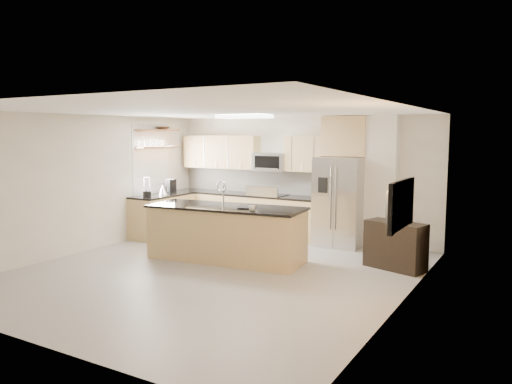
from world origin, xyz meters
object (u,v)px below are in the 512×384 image
Objects in this scene: credenza at (395,246)px; blender at (147,188)px; coffee_maker at (171,186)px; refrigerator at (340,202)px; microwave at (271,162)px; island at (226,233)px; cup at (252,208)px; platter at (246,207)px; television at (393,204)px; bowl at (163,127)px; flower_vase at (401,204)px; range at (268,215)px; kettle at (163,189)px.

blender reaches higher than credenza.
refrigerator is at bearing 10.56° from coffee_maker.
microwave is 1.82m from refrigerator.
island reaches higher than cup.
refrigerator is 1.92m from credenza.
cup is at bearing -42.35° from platter.
blender is (-2.79, 0.58, 0.12)m from platter.
television reaches higher than credenza.
coffee_maker is at bearing 154.05° from platter.
bowl is at bearing 155.71° from platter.
television is (2.52, -0.76, 0.34)m from cup.
microwave is 3.45m from flower_vase.
platter is at bearing 137.65° from cup.
television is at bearing -15.86° from blender.
microwave reaches higher than flower_vase.
bowl is at bearing -169.43° from refrigerator.
platter is (0.72, -2.12, 0.51)m from range.
range is at bearing 108.78° from platter.
blender is 0.45m from kettle.
flower_vase is (5.39, -0.43, -1.29)m from bowl.
range is 1.87× the size of flower_vase.
refrigerator is 2.93× the size of flower_vase.
cup is at bearing -24.68° from island.
range is 2.30m from coffee_maker.
coffee_maker reaches higher than platter.
cup is 3.18m from blender.
blender is 1.58× the size of kettle.
refrigerator reaches higher than credenza.
island is at bearing -144.25° from credenza.
flower_vase is (1.48, -1.16, 0.21)m from refrigerator.
bowl is (-0.18, 0.76, 1.28)m from blender.
credenza is (2.76, 0.90, -0.09)m from island.
refrigerator is at bearing -1.60° from range.
television is at bearing -19.80° from platter.
refrigerator is at bearing 15.81° from kettle.
cup reaches higher than credenza.
blender is 5.81m from television.
refrigerator reaches higher than island.
cup is (0.67, -0.23, 0.53)m from island.
flower_vase is at bearing 45.42° from credenza.
microwave is at bearing 22.56° from coffee_maker.
cup is at bearing -133.95° from credenza.
cup is 0.43× the size of kettle.
blender is 0.67× the size of flower_vase.
platter is 0.34× the size of television.
coffee_maker is 1.32m from bowl.
island is 9.39× the size of coffee_maker.
island is 2.69× the size of television.
cup is at bearing -15.13° from blender.
platter is 3.13m from coffee_maker.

